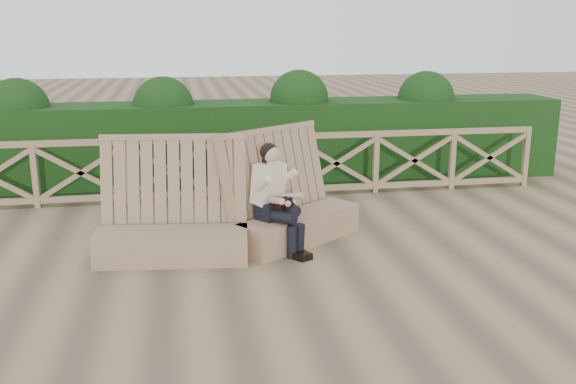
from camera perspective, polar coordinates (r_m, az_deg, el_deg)
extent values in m
plane|color=brown|center=(7.79, 0.25, -7.17)|extent=(60.00, 60.00, 0.00)
cube|color=#87674D|center=(8.20, -10.28, -4.73)|extent=(1.94, 0.71, 0.41)
cube|color=#87674D|center=(8.28, -10.25, -0.36)|extent=(1.93, 0.64, 1.53)
cube|color=#87674D|center=(8.76, 1.01, -3.21)|extent=(1.83, 1.51, 0.41)
cube|color=#87674D|center=(8.79, -0.25, 0.75)|extent=(1.80, 1.45, 1.53)
cube|color=black|center=(8.45, -1.48, -1.60)|extent=(0.46, 0.45, 0.23)
cube|color=beige|center=(8.39, -1.75, 0.80)|extent=(0.52, 0.50, 0.55)
sphere|color=tan|center=(8.27, -1.51, 3.42)|extent=(0.31, 0.31, 0.22)
sphere|color=black|center=(8.29, -1.70, 3.59)|extent=(0.34, 0.34, 0.24)
cylinder|color=black|center=(8.25, -0.80, -2.16)|extent=(0.42, 0.47, 0.16)
cylinder|color=black|center=(8.36, -0.14, -1.41)|extent=(0.43, 0.48, 0.17)
cylinder|color=black|center=(8.19, 0.35, -4.51)|extent=(0.18, 0.18, 0.41)
cylinder|color=black|center=(8.26, 1.04, -4.33)|extent=(0.18, 0.18, 0.41)
cube|color=black|center=(8.19, 0.85, -5.76)|extent=(0.23, 0.26, 0.08)
cube|color=black|center=(8.25, 1.44, -5.60)|extent=(0.23, 0.26, 0.08)
cube|color=black|center=(8.31, -0.43, -1.12)|extent=(0.27, 0.25, 0.16)
cube|color=black|center=(8.18, 0.34, -0.94)|extent=(0.12, 0.12, 0.13)
cube|color=#8D6F52|center=(10.85, -3.02, 4.86)|extent=(10.10, 0.07, 0.10)
cube|color=#8D6F52|center=(11.05, -2.95, 0.10)|extent=(10.10, 0.07, 0.10)
cube|color=black|center=(12.07, -3.70, 4.41)|extent=(12.00, 1.20, 1.50)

